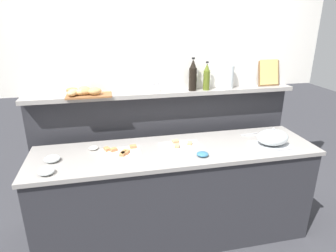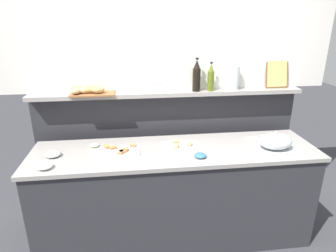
{
  "view_description": "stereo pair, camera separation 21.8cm",
  "coord_description": "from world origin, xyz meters",
  "px_view_note": "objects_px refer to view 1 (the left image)",
  "views": [
    {
      "loc": [
        -0.57,
        -2.25,
        1.99
      ],
      "look_at": [
        -0.05,
        0.1,
        1.11
      ],
      "focal_mm": 31.15,
      "sensor_mm": 36.0,
      "label": 1
    },
    {
      "loc": [
        -0.35,
        -2.28,
        1.99
      ],
      "look_at": [
        -0.05,
        0.1,
        1.11
      ],
      "focal_mm": 31.15,
      "sensor_mm": 36.0,
      "label": 2
    }
  ],
  "objects_px": {
    "glass_bowl_large": "(52,159)",
    "condiment_bowl_red": "(94,148)",
    "glass_bowl_medium": "(46,172)",
    "pepper_shaker": "(158,87)",
    "condiment_bowl_cream": "(203,154)",
    "serving_tongs": "(249,135)",
    "wine_bottle_dark": "(193,76)",
    "framed_picture": "(269,72)",
    "serving_cloche": "(272,138)",
    "sandwich_platter_front": "(120,152)",
    "water_carafe": "(229,77)",
    "sandwich_platter_rear": "(180,145)",
    "olive_oil_bottle": "(207,77)",
    "salt_shaker": "(153,88)",
    "bread_basket": "(84,92)"
  },
  "relations": [
    {
      "from": "serving_tongs",
      "to": "olive_oil_bottle",
      "type": "bearing_deg",
      "value": 146.56
    },
    {
      "from": "glass_bowl_large",
      "to": "condiment_bowl_red",
      "type": "xyz_separation_m",
      "value": [
        0.32,
        0.16,
        -0.01
      ]
    },
    {
      "from": "glass_bowl_medium",
      "to": "condiment_bowl_red",
      "type": "xyz_separation_m",
      "value": [
        0.33,
        0.37,
        -0.01
      ]
    },
    {
      "from": "condiment_bowl_cream",
      "to": "wine_bottle_dark",
      "type": "height_order",
      "value": "wine_bottle_dark"
    },
    {
      "from": "glass_bowl_large",
      "to": "condiment_bowl_cream",
      "type": "height_order",
      "value": "glass_bowl_large"
    },
    {
      "from": "bread_basket",
      "to": "serving_tongs",
      "type": "bearing_deg",
      "value": -9.68
    },
    {
      "from": "sandwich_platter_rear",
      "to": "condiment_bowl_cream",
      "type": "height_order",
      "value": "sandwich_platter_rear"
    },
    {
      "from": "glass_bowl_large",
      "to": "glass_bowl_medium",
      "type": "height_order",
      "value": "glass_bowl_large"
    },
    {
      "from": "serving_cloche",
      "to": "condiment_bowl_cream",
      "type": "relative_size",
      "value": 3.46
    },
    {
      "from": "glass_bowl_medium",
      "to": "condiment_bowl_cream",
      "type": "relative_size",
      "value": 1.19
    },
    {
      "from": "wine_bottle_dark",
      "to": "framed_picture",
      "type": "distance_m",
      "value": 0.83
    },
    {
      "from": "serving_cloche",
      "to": "glass_bowl_large",
      "type": "relative_size",
      "value": 2.79
    },
    {
      "from": "sandwich_platter_front",
      "to": "bread_basket",
      "type": "relative_size",
      "value": 0.84
    },
    {
      "from": "serving_cloche",
      "to": "framed_picture",
      "type": "distance_m",
      "value": 0.79
    },
    {
      "from": "condiment_bowl_cream",
      "to": "sandwich_platter_rear",
      "type": "bearing_deg",
      "value": 118.88
    },
    {
      "from": "glass_bowl_large",
      "to": "olive_oil_bottle",
      "type": "bearing_deg",
      "value": 16.68
    },
    {
      "from": "sandwich_platter_rear",
      "to": "wine_bottle_dark",
      "type": "relative_size",
      "value": 1.14
    },
    {
      "from": "serving_cloche",
      "to": "framed_picture",
      "type": "relative_size",
      "value": 1.21
    },
    {
      "from": "sandwich_platter_front",
      "to": "condiment_bowl_cream",
      "type": "height_order",
      "value": "sandwich_platter_front"
    },
    {
      "from": "glass_bowl_medium",
      "to": "framed_picture",
      "type": "distance_m",
      "value": 2.3
    },
    {
      "from": "glass_bowl_medium",
      "to": "pepper_shaker",
      "type": "height_order",
      "value": "pepper_shaker"
    },
    {
      "from": "sandwich_platter_front",
      "to": "water_carafe",
      "type": "relative_size",
      "value": 1.53
    },
    {
      "from": "condiment_bowl_cream",
      "to": "pepper_shaker",
      "type": "relative_size",
      "value": 1.13
    },
    {
      "from": "salt_shaker",
      "to": "bread_basket",
      "type": "distance_m",
      "value": 0.63
    },
    {
      "from": "condiment_bowl_red",
      "to": "framed_picture",
      "type": "distance_m",
      "value": 1.9
    },
    {
      "from": "sandwich_platter_front",
      "to": "olive_oil_bottle",
      "type": "height_order",
      "value": "olive_oil_bottle"
    },
    {
      "from": "serving_tongs",
      "to": "water_carafe",
      "type": "relative_size",
      "value": 0.81
    },
    {
      "from": "sandwich_platter_rear",
      "to": "salt_shaker",
      "type": "height_order",
      "value": "salt_shaker"
    },
    {
      "from": "condiment_bowl_red",
      "to": "wine_bottle_dark",
      "type": "xyz_separation_m",
      "value": [
        0.97,
        0.27,
        0.54
      ]
    },
    {
      "from": "condiment_bowl_red",
      "to": "framed_picture",
      "type": "relative_size",
      "value": 0.29
    },
    {
      "from": "serving_cloche",
      "to": "salt_shaker",
      "type": "relative_size",
      "value": 3.91
    },
    {
      "from": "sandwich_platter_rear",
      "to": "serving_cloche",
      "type": "relative_size",
      "value": 1.06
    },
    {
      "from": "glass_bowl_large",
      "to": "framed_picture",
      "type": "xyz_separation_m",
      "value": [
        2.11,
        0.48,
        0.53
      ]
    },
    {
      "from": "bread_basket",
      "to": "sandwich_platter_front",
      "type": "bearing_deg",
      "value": -56.08
    },
    {
      "from": "pepper_shaker",
      "to": "framed_picture",
      "type": "xyz_separation_m",
      "value": [
        1.17,
        0.04,
        0.1
      ]
    },
    {
      "from": "sandwich_platter_front",
      "to": "olive_oil_bottle",
      "type": "xyz_separation_m",
      "value": [
        0.88,
        0.4,
        0.53
      ]
    },
    {
      "from": "sandwich_platter_rear",
      "to": "framed_picture",
      "type": "distance_m",
      "value": 1.25
    },
    {
      "from": "serving_cloche",
      "to": "wine_bottle_dark",
      "type": "relative_size",
      "value": 1.08
    },
    {
      "from": "sandwich_platter_rear",
      "to": "framed_picture",
      "type": "relative_size",
      "value": 1.28
    },
    {
      "from": "glass_bowl_large",
      "to": "framed_picture",
      "type": "relative_size",
      "value": 0.43
    },
    {
      "from": "framed_picture",
      "to": "water_carafe",
      "type": "xyz_separation_m",
      "value": [
        -0.45,
        -0.04,
        -0.02
      ]
    },
    {
      "from": "glass_bowl_large",
      "to": "bread_basket",
      "type": "bearing_deg",
      "value": 58.82
    },
    {
      "from": "bread_basket",
      "to": "framed_picture",
      "type": "distance_m",
      "value": 1.85
    },
    {
      "from": "serving_cloche",
      "to": "olive_oil_bottle",
      "type": "bearing_deg",
      "value": 131.13
    },
    {
      "from": "serving_tongs",
      "to": "salt_shaker",
      "type": "bearing_deg",
      "value": 163.45
    },
    {
      "from": "condiment_bowl_cream",
      "to": "serving_tongs",
      "type": "relative_size",
      "value": 0.53
    },
    {
      "from": "sandwich_platter_rear",
      "to": "condiment_bowl_cream",
      "type": "bearing_deg",
      "value": -61.12
    },
    {
      "from": "sandwich_platter_front",
      "to": "pepper_shaker",
      "type": "bearing_deg",
      "value": 45.89
    },
    {
      "from": "glass_bowl_large",
      "to": "condiment_bowl_cream",
      "type": "bearing_deg",
      "value": -7.82
    },
    {
      "from": "serving_cloche",
      "to": "serving_tongs",
      "type": "xyz_separation_m",
      "value": [
        -0.08,
        0.27,
        -0.07
      ]
    }
  ]
}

